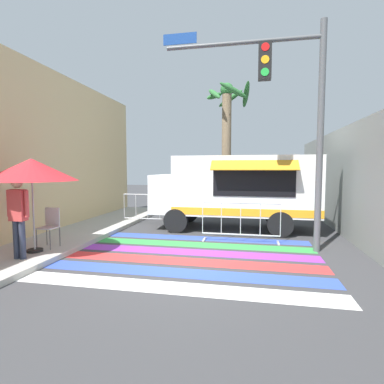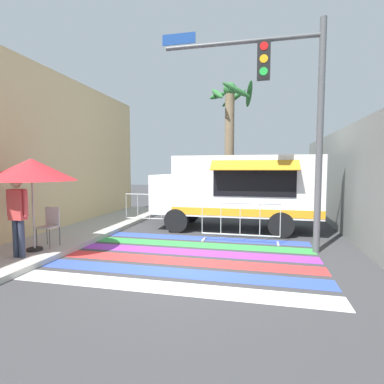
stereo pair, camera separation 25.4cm
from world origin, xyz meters
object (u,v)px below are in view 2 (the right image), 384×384
(barricade_side, at_px, (149,209))
(folding_chair, at_px, (50,223))
(palm_tree, at_px, (230,131))
(patio_umbrella, at_px, (31,170))
(vendor_person, at_px, (18,211))
(food_truck, at_px, (234,187))
(barricade_front, at_px, (240,222))
(traffic_signal_pole, at_px, (286,97))

(barricade_side, bearing_deg, folding_chair, -105.44)
(barricade_side, bearing_deg, palm_tree, 50.75)
(patio_umbrella, distance_m, barricade_side, 4.95)
(vendor_person, bearing_deg, food_truck, 63.77)
(food_truck, bearing_deg, barricade_front, -78.96)
(vendor_person, relative_size, barricade_front, 0.80)
(folding_chair, relative_size, barricade_side, 0.51)
(barricade_side, height_order, palm_tree, palm_tree)
(food_truck, distance_m, barricade_side, 3.33)
(barricade_side, relative_size, palm_tree, 0.32)
(traffic_signal_pole, distance_m, vendor_person, 6.85)
(traffic_signal_pole, xyz_separation_m, folding_chair, (-5.82, -1.34, -3.16))
(food_truck, xyz_separation_m, folding_chair, (-4.33, -3.80, -0.73))
(folding_chair, xyz_separation_m, barricade_side, (1.13, 4.08, -0.16))
(patio_umbrella, xyz_separation_m, folding_chair, (0.07, 0.49, -1.34))
(traffic_signal_pole, xyz_separation_m, vendor_person, (-5.82, -2.37, -2.72))
(folding_chair, bearing_deg, palm_tree, 60.19)
(folding_chair, bearing_deg, food_truck, 38.87)
(patio_umbrella, relative_size, palm_tree, 0.37)
(barricade_front, relative_size, barricade_side, 1.16)
(traffic_signal_pole, xyz_separation_m, barricade_side, (-4.69, 2.74, -3.32))
(food_truck, relative_size, folding_chair, 5.59)
(folding_chair, xyz_separation_m, vendor_person, (-0.00, -1.03, 0.43))
(traffic_signal_pole, xyz_separation_m, barricade_front, (-1.14, 0.65, -3.31))
(traffic_signal_pole, xyz_separation_m, patio_umbrella, (-5.89, -1.82, -1.81))
(traffic_signal_pole, bearing_deg, folding_chair, -167.03)
(folding_chair, relative_size, barricade_front, 0.44)
(folding_chair, bearing_deg, barricade_side, 72.15)
(patio_umbrella, bearing_deg, palm_tree, 63.64)
(vendor_person, xyz_separation_m, barricade_front, (4.68, 3.02, -0.59))
(food_truck, xyz_separation_m, traffic_signal_pole, (1.49, -2.46, 2.43))
(traffic_signal_pole, bearing_deg, patio_umbrella, -162.78)
(folding_chair, height_order, palm_tree, palm_tree)
(folding_chair, bearing_deg, traffic_signal_pole, 10.56)
(palm_tree, bearing_deg, barricade_front, -80.99)
(folding_chair, relative_size, palm_tree, 0.16)
(food_truck, distance_m, patio_umbrella, 6.17)
(food_truck, xyz_separation_m, barricade_side, (-3.20, 0.28, -0.90))
(food_truck, relative_size, barricade_side, 2.86)
(palm_tree, bearing_deg, barricade_side, -129.25)
(patio_umbrella, relative_size, vendor_person, 1.23)
(folding_chair, bearing_deg, vendor_person, -92.52)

